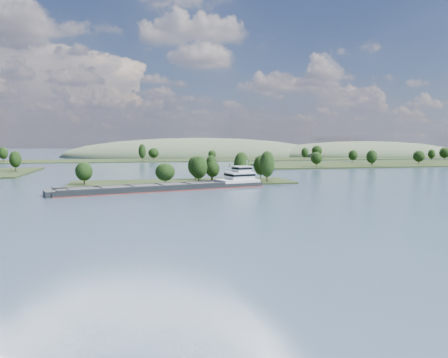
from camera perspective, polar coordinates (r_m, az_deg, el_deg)
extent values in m
plane|color=#3A4E64|center=(140.54, -2.28, -2.86)|extent=(1800.00, 1800.00, 0.00)
cube|color=black|center=(199.47, -5.35, -0.51)|extent=(100.00, 30.00, 1.20)
cylinder|color=black|center=(193.27, 2.28, 0.18)|extent=(0.50, 0.50, 4.46)
ellipsoid|color=black|center=(192.86, 2.29, 1.85)|extent=(6.85, 6.85, 11.47)
cylinder|color=black|center=(208.59, -3.79, 0.43)|extent=(0.50, 0.50, 3.70)
ellipsoid|color=black|center=(208.26, -3.79, 1.72)|extent=(7.06, 7.06, 9.52)
cylinder|color=black|center=(191.00, -3.32, 0.04)|extent=(0.50, 0.50, 3.98)
ellipsoid|color=black|center=(190.62, -3.33, 1.55)|extent=(7.80, 7.80, 10.23)
cylinder|color=black|center=(203.97, -1.51, 0.24)|extent=(0.50, 0.50, 3.07)
ellipsoid|color=black|center=(203.67, -1.51, 1.34)|extent=(6.74, 6.74, 7.90)
cylinder|color=black|center=(187.31, -7.69, -0.24)|extent=(0.50, 0.50, 3.03)
ellipsoid|color=black|center=(186.99, -7.71, 0.93)|extent=(8.39, 8.39, 7.80)
cylinder|color=black|center=(194.27, -17.80, -0.23)|extent=(0.50, 0.50, 3.19)
ellipsoid|color=black|center=(193.95, -17.83, 0.96)|extent=(7.25, 7.25, 8.19)
cylinder|color=black|center=(205.22, -1.65, 0.38)|extent=(0.50, 0.50, 3.85)
ellipsoid|color=black|center=(204.88, -1.65, 1.74)|extent=(5.67, 5.67, 9.89)
cylinder|color=black|center=(212.63, 4.83, 0.53)|extent=(0.50, 0.50, 3.81)
ellipsoid|color=black|center=(212.30, 4.84, 1.83)|extent=(7.15, 7.15, 9.81)
cylinder|color=black|center=(196.97, 5.63, 0.27)|extent=(0.50, 0.50, 4.61)
ellipsoid|color=black|center=(196.56, 5.64, 1.97)|extent=(6.83, 6.83, 11.84)
cylinder|color=black|center=(210.16, 2.68, 0.36)|extent=(0.50, 0.50, 2.87)
ellipsoid|color=black|center=(209.89, 2.68, 1.35)|extent=(7.54, 7.54, 7.37)
cylinder|color=black|center=(292.87, -25.56, 1.36)|extent=(0.50, 0.50, 3.99)
ellipsoid|color=black|center=(292.63, -25.60, 2.35)|extent=(7.04, 7.04, 10.25)
cube|color=black|center=(407.09, 26.24, 1.86)|extent=(320.00, 90.00, 1.60)
cylinder|color=black|center=(313.65, 11.98, 1.91)|extent=(0.50, 0.50, 3.38)
ellipsoid|color=black|center=(313.45, 12.00, 2.70)|extent=(7.99, 7.99, 8.69)
cylinder|color=black|center=(453.37, 26.84, 2.46)|extent=(0.50, 0.50, 3.89)
ellipsoid|color=black|center=(453.21, 26.86, 3.09)|extent=(9.42, 9.42, 9.99)
cylinder|color=black|center=(370.81, 24.08, 2.06)|extent=(0.50, 0.50, 3.47)
ellipsoid|color=black|center=(370.64, 24.11, 2.74)|extent=(8.80, 8.80, 8.92)
cylinder|color=black|center=(332.18, 18.71, 1.96)|extent=(0.50, 0.50, 3.79)
ellipsoid|color=black|center=(331.98, 18.74, 2.79)|extent=(7.68, 7.68, 9.74)
cylinder|color=black|center=(347.10, 18.80, 2.03)|extent=(0.50, 0.50, 3.15)
ellipsoid|color=black|center=(346.92, 18.82, 2.69)|extent=(5.68, 5.68, 8.10)
cylinder|color=black|center=(382.77, 16.48, 2.38)|extent=(0.50, 0.50, 3.38)
ellipsoid|color=black|center=(382.61, 16.50, 3.02)|extent=(7.57, 7.57, 8.70)
cylinder|color=black|center=(437.34, 25.45, 2.41)|extent=(0.50, 0.50, 3.38)
ellipsoid|color=black|center=(437.19, 25.48, 2.97)|extent=(6.38, 6.38, 8.70)
cube|color=black|center=(418.15, -9.14, 2.40)|extent=(900.00, 60.00, 1.20)
cylinder|color=black|center=(433.89, 10.50, 2.80)|extent=(0.50, 0.50, 3.75)
ellipsoid|color=black|center=(433.73, 10.51, 3.43)|extent=(7.01, 7.01, 9.65)
cylinder|color=black|center=(420.45, -9.18, 2.75)|extent=(0.50, 0.50, 3.73)
ellipsoid|color=black|center=(420.29, -9.19, 3.39)|extent=(9.88, 9.88, 9.60)
cylinder|color=black|center=(476.92, 12.03, 3.01)|extent=(0.50, 0.50, 4.26)
ellipsoid|color=black|center=(476.76, 12.05, 3.66)|extent=(11.03, 11.03, 10.95)
cylinder|color=black|center=(427.48, -26.86, 2.33)|extent=(0.50, 0.50, 4.21)
ellipsoid|color=black|center=(427.30, -26.89, 3.05)|extent=(7.89, 7.89, 10.84)
cylinder|color=black|center=(414.19, -1.56, 2.73)|extent=(0.50, 0.50, 3.07)
ellipsoid|color=black|center=(414.04, -1.56, 3.27)|extent=(7.60, 7.60, 7.89)
cylinder|color=black|center=(397.88, -10.62, 2.68)|extent=(0.50, 0.50, 5.02)
ellipsoid|color=black|center=(397.67, -10.63, 3.60)|extent=(6.55, 6.55, 12.91)
ellipsoid|color=#425339|center=(564.42, 17.80, 2.91)|extent=(260.00, 140.00, 36.00)
ellipsoid|color=#425339|center=(524.22, -3.23, 2.99)|extent=(320.00, 160.00, 44.00)
cube|color=black|center=(171.89, -7.74, -1.26)|extent=(83.38, 31.20, 2.30)
cube|color=maroon|center=(171.94, -7.73, -1.42)|extent=(83.64, 31.45, 0.26)
cube|color=black|center=(174.04, -10.89, -0.74)|extent=(62.68, 16.76, 0.83)
cube|color=black|center=(164.30, -9.89, -1.07)|extent=(62.68, 16.76, 0.83)
cube|color=black|center=(169.18, -10.41, -0.96)|extent=(62.93, 24.91, 0.31)
cube|color=black|center=(164.06, -18.11, -1.20)|extent=(11.25, 10.65, 0.37)
cube|color=black|center=(166.23, -14.20, -1.03)|extent=(11.25, 10.65, 0.37)
cube|color=black|center=(169.14, -10.41, -0.85)|extent=(11.25, 10.65, 0.37)
cube|color=black|center=(172.78, -6.76, -0.68)|extent=(11.25, 10.65, 0.37)
cube|color=black|center=(177.08, -3.28, -0.51)|extent=(11.25, 10.65, 0.37)
cube|color=black|center=(162.85, -21.90, -1.79)|extent=(5.40, 9.88, 2.09)
cylinder|color=black|center=(162.79, -21.55, -1.27)|extent=(0.31, 0.31, 2.30)
cube|color=silver|center=(184.92, 1.75, -0.21)|extent=(18.68, 13.91, 1.25)
cube|color=silver|center=(185.24, 2.03, 0.44)|extent=(12.20, 10.71, 3.13)
cube|color=black|center=(185.21, 2.03, 0.57)|extent=(12.46, 10.97, 0.94)
cube|color=silver|center=(185.55, 2.32, 1.29)|extent=(7.64, 7.64, 2.30)
cube|color=black|center=(185.52, 2.32, 1.42)|extent=(7.89, 7.89, 0.83)
cube|color=silver|center=(185.47, 2.32, 1.67)|extent=(8.15, 8.15, 0.21)
cylinder|color=silver|center=(186.70, 3.02, 2.08)|extent=(0.25, 0.25, 2.71)
cylinder|color=black|center=(186.20, 0.72, 1.76)|extent=(0.64, 0.64, 1.25)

